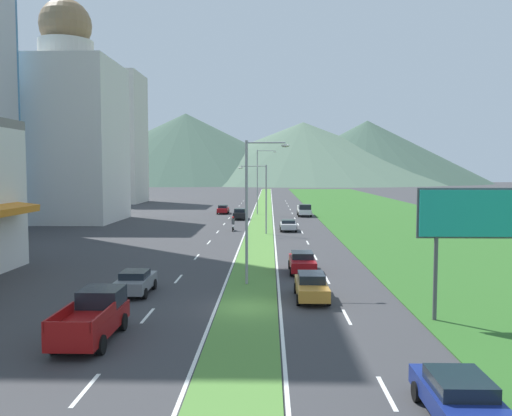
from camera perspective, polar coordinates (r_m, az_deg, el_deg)
The scene contains 50 objects.
ground_plane at distance 29.21m, azimuth -0.87°, elevation -10.73°, with size 600.00×600.00×0.00m, color #38383A.
grass_median at distance 88.54m, azimuth 0.70°, elevation -0.72°, with size 3.20×240.00×0.06m, color #518438.
grass_verge_right at distance 90.64m, azimuth 13.83°, elevation -0.73°, with size 24.00×240.00×0.06m, color #2D6023.
lane_dash_left_1 at distance 19.99m, azimuth -17.80°, elevation -18.05°, with size 0.16×2.80×0.01m, color silver.
lane_dash_left_2 at distance 28.41m, azimuth -11.54°, elevation -11.23°, with size 0.16×2.80×0.01m, color silver.
lane_dash_left_3 at distance 37.22m, azimuth -8.32°, elevation -7.52°, with size 0.16×2.80×0.01m, color silver.
lane_dash_left_4 at distance 46.20m, azimuth -6.37°, elevation -5.23°, with size 0.16×2.80×0.01m, color silver.
lane_dash_left_5 at distance 55.26m, azimuth -5.07°, elevation -3.68°, with size 0.16×2.80×0.01m, color silver.
lane_dash_left_6 at distance 64.37m, azimuth -4.14°, elevation -2.57°, with size 0.16×2.80×0.01m, color silver.
lane_dash_left_7 at distance 73.52m, azimuth -3.44°, elevation -1.74°, with size 0.16×2.80×0.01m, color silver.
lane_dash_left_8 at distance 82.68m, azimuth -2.90°, elevation -1.09°, with size 0.16×2.80×0.01m, color silver.
lane_dash_left_9 at distance 91.86m, azimuth -2.46°, elevation -0.57°, with size 0.16×2.80×0.01m, color silver.
lane_dash_left_10 at distance 101.05m, azimuth -2.10°, elevation -0.14°, with size 0.16×2.80×0.01m, color silver.
lane_dash_left_11 at distance 110.24m, azimuth -1.81°, elevation 0.22°, with size 0.16×2.80×0.01m, color silver.
lane_dash_left_12 at distance 119.45m, azimuth -1.56°, elevation 0.52°, with size 0.16×2.80×0.01m, color silver.
lane_dash_left_13 at distance 128.65m, azimuth -1.34°, elevation 0.77°, with size 0.16×2.80×0.01m, color silver.
lane_dash_right_1 at distance 19.39m, azimuth 13.83°, elevation -18.69°, with size 0.16×2.80×0.01m, color silver.
lane_dash_right_2 at distance 27.99m, azimuth 9.70°, elevation -11.44°, with size 0.16×2.80×0.01m, color silver.
lane_dash_right_3 at distance 36.90m, azimuth 7.63°, elevation -7.61°, with size 0.16×2.80×0.01m, color silver.
lane_dash_right_4 at distance 45.94m, azimuth 6.39°, elevation -5.28°, with size 0.16×2.80×0.01m, color silver.
lane_dash_right_5 at distance 55.05m, azimuth 5.56°, elevation -3.72°, with size 0.16×2.80×0.01m, color silver.
lane_dash_right_6 at distance 64.19m, azimuth 4.97°, elevation -2.60°, with size 0.16×2.80×0.01m, color silver.
lane_dash_right_7 at distance 73.36m, azimuth 4.53°, elevation -1.75°, with size 0.16×2.80×0.01m, color silver.
lane_dash_right_8 at distance 82.54m, azimuth 4.18°, elevation -1.10°, with size 0.16×2.80×0.01m, color silver.
lane_dash_right_9 at distance 91.73m, azimuth 3.91°, elevation -0.58°, with size 0.16×2.80×0.01m, color silver.
lane_dash_right_10 at distance 100.93m, azimuth 3.69°, elevation -0.15°, with size 0.16×2.80×0.01m, color silver.
lane_dash_right_11 at distance 110.14m, azimuth 3.50°, elevation 0.21°, with size 0.16×2.80×0.01m, color silver.
lane_dash_right_12 at distance 119.35m, azimuth 3.34°, elevation 0.51°, with size 0.16×2.80×0.01m, color silver.
lane_dash_right_13 at distance 128.56m, azimuth 3.20°, elevation 0.77°, with size 0.16×2.80×0.01m, color silver.
edge_line_median_left at distance 88.58m, azimuth -0.44°, elevation -0.73°, with size 0.16×240.00×0.01m, color silver.
edge_line_median_right at distance 88.53m, azimuth 1.83°, elevation -0.74°, with size 0.16×240.00×0.01m, color silver.
domed_building at distance 82.42m, azimuth -19.50°, elevation 7.84°, with size 14.22×14.22×31.79m.
midrise_colored at distance 125.88m, azimuth -15.07°, elevation 7.20°, with size 13.10×13.10×29.16m, color beige.
hill_far_left at distance 314.37m, azimuth -7.52°, elevation 6.37°, with size 163.78×163.78×40.22m, color #3D5647.
hill_far_center at distance 314.03m, azimuth 5.07°, elevation 5.95°, with size 179.77×179.77×35.30m, color #516B56.
hill_far_right at distance 319.80m, azimuth 11.81°, elevation 5.92°, with size 138.76×138.76×36.23m, color #3D5647.
street_lamp_near at distance 34.28m, azimuth -0.51°, elevation 0.59°, with size 2.86×0.32×9.37m.
street_lamp_mid at distance 61.53m, azimuth 0.71°, elevation 1.56°, with size 3.31×0.37×8.07m.
street_lamp_far at distance 88.73m, azimuth 0.35°, elevation 3.26°, with size 3.31×0.43×10.81m.
billboard_roadside at distance 28.10m, azimuth 22.84°, elevation -1.14°, with size 6.06×0.28×6.61m.
car_0 at distance 17.79m, azimuth 21.13°, elevation -18.54°, with size 2.04×4.65×1.36m.
car_1 at distance 31.26m, azimuth 5.96°, elevation -8.32°, with size 1.87×4.66×1.50m.
car_2 at distance 33.15m, azimuth -12.79°, elevation -7.71°, with size 1.91×4.11×1.44m.
car_3 at distance 91.08m, azimuth -3.55°, elevation -0.14°, with size 1.92×4.56×1.47m.
car_4 at distance 80.45m, azimuth -1.74°, elevation -0.64°, with size 2.03×4.28×1.63m.
car_5 at distance 65.39m, azimuth 3.47°, elevation -1.84°, with size 2.02×4.14×1.35m.
car_6 at distance 39.22m, azimuth 4.98°, elevation -5.77°, with size 1.94×4.57×1.47m.
pickup_truck_0 at distance 25.02m, azimuth -17.06°, elevation -11.13°, with size 2.18×5.40×2.00m.
pickup_truck_1 at distance 86.16m, azimuth 5.21°, elevation -0.24°, with size 2.18×5.40×2.00m.
motorcycle_rider at distance 65.26m, azimuth -2.47°, elevation -1.82°, with size 0.36×2.00×1.80m.
Camera 1 is at (1.15, -28.21, 7.48)m, focal length 37.31 mm.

